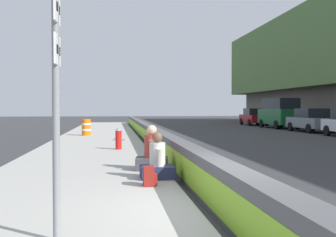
% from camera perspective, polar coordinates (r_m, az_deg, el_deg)
% --- Properties ---
extents(ground_plane, '(160.00, 160.00, 0.00)m').
position_cam_1_polar(ground_plane, '(6.64, 8.54, -13.78)').
color(ground_plane, '#353538').
rests_on(ground_plane, ground).
extents(sidewalk_strip, '(80.00, 4.40, 0.14)m').
position_cam_1_polar(sidewalk_strip, '(6.44, -15.46, -13.66)').
color(sidewalk_strip, '#A8A59E').
rests_on(sidewalk_strip, ground_plane).
extents(jersey_barrier, '(76.00, 0.45, 0.85)m').
position_cam_1_polar(jersey_barrier, '(6.54, 8.52, -10.19)').
color(jersey_barrier, '#545456').
rests_on(jersey_barrier, ground_plane).
extents(route_sign_post, '(0.44, 0.09, 3.60)m').
position_cam_1_polar(route_sign_post, '(5.12, -15.31, 6.89)').
color(route_sign_post, gray).
rests_on(route_sign_post, sidewalk_strip).
extents(fire_hydrant, '(0.26, 0.46, 0.88)m').
position_cam_1_polar(fire_hydrant, '(16.01, -6.90, -2.68)').
color(fire_hydrant, red).
rests_on(fire_hydrant, sidewalk_strip).
extents(seated_person_foreground, '(0.68, 0.77, 1.06)m').
position_cam_1_polar(seated_person_foreground, '(9.39, -1.49, -6.33)').
color(seated_person_foreground, '#23284C').
rests_on(seated_person_foreground, sidewalk_strip).
extents(seated_person_middle, '(0.79, 0.90, 1.16)m').
position_cam_1_polar(seated_person_middle, '(10.72, -2.27, -5.18)').
color(seated_person_middle, '#424247').
rests_on(seated_person_middle, sidewalk_strip).
extents(backpack, '(0.32, 0.28, 0.40)m').
position_cam_1_polar(backpack, '(8.52, -2.63, -8.05)').
color(backpack, maroon).
rests_on(backpack, sidewalk_strip).
extents(construction_barrel, '(0.54, 0.54, 0.95)m').
position_cam_1_polar(construction_barrel, '(24.33, -11.32, -1.20)').
color(construction_barrel, orange).
rests_on(construction_barrel, sidewalk_strip).
extents(parked_car_midline, '(4.52, 1.98, 1.71)m').
position_cam_1_polar(parked_car_midline, '(31.31, 19.29, -0.22)').
color(parked_car_midline, slate).
rests_on(parked_car_midline, ground_plane).
extents(parked_car_far, '(5.13, 2.16, 2.56)m').
position_cam_1_polar(parked_car_far, '(36.44, 15.25, 0.81)').
color(parked_car_far, '#145128').
rests_on(parked_car_far, ground_plane).
extents(parked_car_farther, '(4.56, 2.07, 1.71)m').
position_cam_1_polar(parked_car_farther, '(42.28, 11.86, 0.25)').
color(parked_car_farther, maroon).
rests_on(parked_car_farther, ground_plane).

